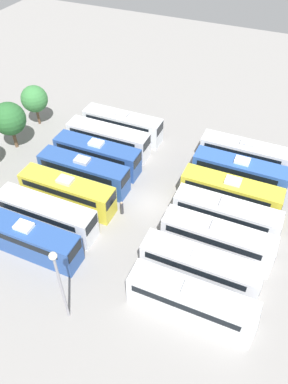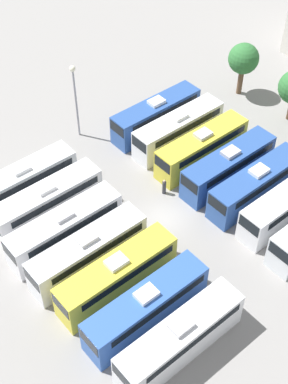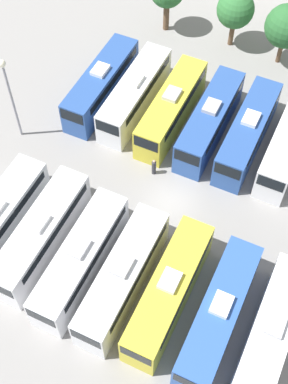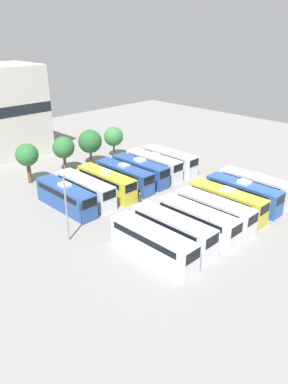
# 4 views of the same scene
# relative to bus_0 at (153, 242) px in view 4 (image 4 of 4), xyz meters

# --- Properties ---
(ground_plane) EXTENTS (112.28, 112.28, 0.00)m
(ground_plane) POSITION_rel_bus_0_xyz_m (10.39, 8.08, -1.79)
(ground_plane) COLOR gray
(bus_0) EXTENTS (2.45, 10.36, 3.60)m
(bus_0) POSITION_rel_bus_0_xyz_m (0.00, 0.00, 0.00)
(bus_0) COLOR silver
(bus_0) RESTS_ON ground_plane
(bus_1) EXTENTS (2.45, 10.36, 3.60)m
(bus_1) POSITION_rel_bus_0_xyz_m (3.49, 0.36, 0.00)
(bus_1) COLOR silver
(bus_1) RESTS_ON ground_plane
(bus_2) EXTENTS (2.45, 10.36, 3.60)m
(bus_2) POSITION_rel_bus_0_xyz_m (7.07, -0.20, 0.00)
(bus_2) COLOR silver
(bus_2) RESTS_ON ground_plane
(bus_3) EXTENTS (2.45, 10.36, 3.60)m
(bus_3) POSITION_rel_bus_0_xyz_m (10.35, -0.18, 0.00)
(bus_3) COLOR silver
(bus_3) RESTS_ON ground_plane
(bus_4) EXTENTS (2.45, 10.36, 3.60)m
(bus_4) POSITION_rel_bus_0_xyz_m (13.67, 0.19, 0.00)
(bus_4) COLOR gold
(bus_4) RESTS_ON ground_plane
(bus_5) EXTENTS (2.45, 10.36, 3.60)m
(bus_5) POSITION_rel_bus_0_xyz_m (17.32, 0.08, 0.00)
(bus_5) COLOR #2D56A8
(bus_5) RESTS_ON ground_plane
(bus_6) EXTENTS (2.45, 10.36, 3.60)m
(bus_6) POSITION_rel_bus_0_xyz_m (20.79, 0.27, 0.00)
(bus_6) COLOR silver
(bus_6) RESTS_ON ground_plane
(bus_7) EXTENTS (2.45, 10.36, 3.60)m
(bus_7) POSITION_rel_bus_0_xyz_m (0.17, 15.91, 0.00)
(bus_7) COLOR #284C93
(bus_7) RESTS_ON ground_plane
(bus_8) EXTENTS (2.45, 10.36, 3.60)m
(bus_8) POSITION_rel_bus_0_xyz_m (3.42, 16.07, 0.00)
(bus_8) COLOR silver
(bus_8) RESTS_ON ground_plane
(bus_9) EXTENTS (2.45, 10.36, 3.60)m
(bus_9) POSITION_rel_bus_0_xyz_m (7.00, 15.88, 0.00)
(bus_9) COLOR gold
(bus_9) RESTS_ON ground_plane
(bus_10) EXTENTS (2.45, 10.36, 3.60)m
(bus_10) POSITION_rel_bus_0_xyz_m (10.50, 15.96, 0.00)
(bus_10) COLOR #284C93
(bus_10) RESTS_ON ground_plane
(bus_11) EXTENTS (2.45, 10.36, 3.60)m
(bus_11) POSITION_rel_bus_0_xyz_m (13.85, 16.08, 0.00)
(bus_11) COLOR #284C93
(bus_11) RESTS_ON ground_plane
(bus_12) EXTENTS (2.45, 10.36, 3.60)m
(bus_12) POSITION_rel_bus_0_xyz_m (17.21, 16.38, 0.00)
(bus_12) COLOR silver
(bus_12) RESTS_ON ground_plane
(bus_13) EXTENTS (2.45, 10.36, 3.60)m
(bus_13) POSITION_rel_bus_0_xyz_m (20.69, 16.10, 0.00)
(bus_13) COLOR silver
(bus_13) RESTS_ON ground_plane
(worker_person) EXTENTS (0.36, 0.36, 1.66)m
(worker_person) POSITION_rel_bus_0_xyz_m (8.02, 10.08, -1.02)
(worker_person) COLOR #333338
(worker_person) RESTS_ON ground_plane
(light_pole) EXTENTS (0.60, 0.60, 8.30)m
(light_pole) POSITION_rel_bus_0_xyz_m (-4.17, 9.00, 3.79)
(light_pole) COLOR gray
(light_pole) RESTS_ON ground_plane
(tree_0) EXTENTS (3.40, 3.40, 6.18)m
(tree_0) POSITION_rel_bus_0_xyz_m (1.39, 27.44, 2.62)
(tree_0) COLOR brown
(tree_0) RESTS_ON ground_plane
(tree_1) EXTENTS (3.57, 3.57, 5.82)m
(tree_1) POSITION_rel_bus_0_xyz_m (8.16, 28.01, 2.21)
(tree_1) COLOR brown
(tree_1) RESTS_ON ground_plane
(tree_2) EXTENTS (4.02, 4.02, 6.13)m
(tree_2) POSITION_rel_bus_0_xyz_m (13.22, 27.57, 2.31)
(tree_2) COLOR brown
(tree_2) RESTS_ON ground_plane
(tree_3) EXTENTS (3.51, 3.51, 5.53)m
(tree_3) POSITION_rel_bus_0_xyz_m (18.89, 28.05, 1.97)
(tree_3) COLOR brown
(tree_3) RESTS_ON ground_plane
(depot_building) EXTENTS (14.09, 11.21, 16.03)m
(depot_building) POSITION_rel_bus_0_xyz_m (5.60, 43.64, 6.31)
(depot_building) COLOR beige
(depot_building) RESTS_ON ground_plane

